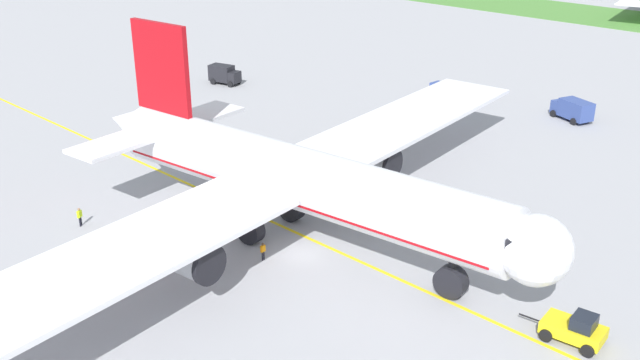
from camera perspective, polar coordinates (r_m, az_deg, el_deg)
ground_plane at (r=60.52m, az=-1.46°, el=-5.77°), size 600.00×600.00×0.00m
apron_taxi_line at (r=61.94m, az=0.04°, el=-5.03°), size 280.00×0.36×0.01m
airliner_foreground at (r=60.37m, az=-2.21°, el=0.19°), size 47.37×74.54×16.88m
pushback_tug at (r=52.34m, az=19.47°, el=-11.00°), size 5.92×2.97×2.19m
ground_crew_wingwalker_port at (r=67.94m, az=-18.41°, el=-2.64°), size 0.45×0.55×1.76m
ground_crew_marshaller_front at (r=59.19m, az=-4.52°, el=-5.49°), size 0.26×0.55×1.57m
ground_crew_wingwalker_starboard at (r=70.54m, az=-6.13°, el=-0.60°), size 0.49×0.49×1.69m
service_truck_baggage_loader at (r=102.12m, az=10.11°, el=6.92°), size 5.42×2.60×2.59m
service_truck_fuel_bowser at (r=109.92m, az=-7.55°, el=8.27°), size 5.06×3.29×2.82m
service_truck_catering_van at (r=97.88m, az=19.28°, el=5.30°), size 5.94×4.15×2.72m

